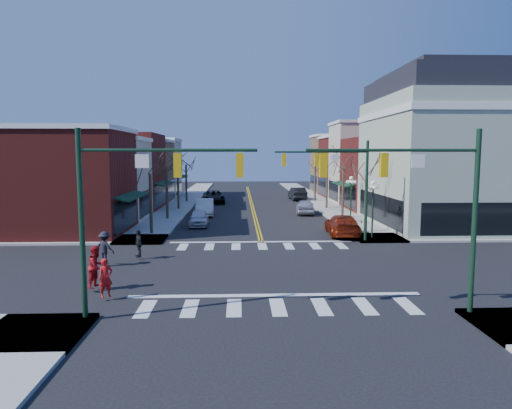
{
  "coord_description": "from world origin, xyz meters",
  "views": [
    {
      "loc": [
        -1.59,
        -24.27,
        6.26
      ],
      "look_at": [
        -0.41,
        6.86,
        2.8
      ],
      "focal_mm": 32.0,
      "sensor_mm": 36.0,
      "label": 1
    }
  ],
  "objects": [
    {
      "name": "tree_right_c",
      "position": [
        8.4,
        27.0,
        2.42
      ],
      "size": [
        0.24,
        0.24,
        4.83
      ],
      "primitive_type": "cylinder",
      "color": "#382B21",
      "rests_on": "ground"
    },
    {
      "name": "car_left_far",
      "position": [
        -4.8,
        33.97,
        0.8
      ],
      "size": [
        3.16,
        5.97,
        1.6
      ],
      "primitive_type": "imported",
      "rotation": [
        0.0,
        0.0,
        0.09
      ],
      "color": "black",
      "rests_on": "ground"
    },
    {
      "name": "bldg_left_brick_a",
      "position": [
        -15.5,
        11.75,
        4.0
      ],
      "size": [
        10.0,
        8.5,
        8.0
      ],
      "primitive_type": "cube",
      "color": "maroon",
      "rests_on": "ground"
    },
    {
      "name": "car_left_near",
      "position": [
        -5.1,
        15.23,
        0.7
      ],
      "size": [
        1.75,
        4.15,
        1.4
      ],
      "primitive_type": "imported",
      "rotation": [
        0.0,
        0.0,
        0.02
      ],
      "color": "silver",
      "rests_on": "ground"
    },
    {
      "name": "pedestrian_dark_b",
      "position": [
        -9.1,
        1.06,
        1.06
      ],
      "size": [
        1.35,
        1.09,
        1.82
      ],
      "primitive_type": "imported",
      "rotation": [
        0.0,
        0.0,
        2.73
      ],
      "color": "black",
      "rests_on": "sidewalk_left"
    },
    {
      "name": "lamppost_midblock",
      "position": [
        8.2,
        15.0,
        2.96
      ],
      "size": [
        0.36,
        0.36,
        4.33
      ],
      "color": "#14331E",
      "rests_on": "ground"
    },
    {
      "name": "bldg_left_stucco_b",
      "position": [
        -15.5,
        43.5,
        4.1
      ],
      "size": [
        10.0,
        8.0,
        8.2
      ],
      "primitive_type": "cube",
      "color": "beige",
      "rests_on": "ground"
    },
    {
      "name": "lamppost_corner",
      "position": [
        8.2,
        8.5,
        2.96
      ],
      "size": [
        0.36,
        0.36,
        4.33
      ],
      "color": "#14331E",
      "rests_on": "ground"
    },
    {
      "name": "car_right_mid",
      "position": [
        5.34,
        22.8,
        0.78
      ],
      "size": [
        2.36,
        4.75,
        1.56
      ],
      "primitive_type": "imported",
      "rotation": [
        0.0,
        0.0,
        3.03
      ],
      "color": "silver",
      "rests_on": "ground"
    },
    {
      "name": "car_left_mid",
      "position": [
        -5.08,
        22.08,
        0.84
      ],
      "size": [
        2.1,
        5.23,
        1.69
      ],
      "primitive_type": "imported",
      "rotation": [
        0.0,
        0.0,
        0.06
      ],
      "color": "silver",
      "rests_on": "ground"
    },
    {
      "name": "bldg_left_stucco_a",
      "position": [
        -15.5,
        19.5,
        3.75
      ],
      "size": [
        10.0,
        7.0,
        7.5
      ],
      "primitive_type": "cube",
      "color": "beige",
      "rests_on": "ground"
    },
    {
      "name": "bldg_right_tan",
      "position": [
        15.5,
        49.0,
        4.5
      ],
      "size": [
        10.0,
        8.0,
        9.0
      ],
      "primitive_type": "cube",
      "color": "#8C714D",
      "rests_on": "ground"
    },
    {
      "name": "sidewalk_right",
      "position": [
        8.75,
        20.0,
        0.07
      ],
      "size": [
        3.5,
        70.0,
        0.15
      ],
      "primitive_type": "cube",
      "color": "#9E9B93",
      "rests_on": "ground"
    },
    {
      "name": "pedestrian_red_b",
      "position": [
        -8.13,
        -3.56,
        1.12
      ],
      "size": [
        0.98,
        1.12,
        1.94
      ],
      "primitive_type": "imported",
      "rotation": [
        0.0,
        0.0,
        1.26
      ],
      "color": "#AD1217",
      "rests_on": "sidewalk_left"
    },
    {
      "name": "car_right_far",
      "position": [
        6.4,
        37.55,
        0.86
      ],
      "size": [
        2.12,
        5.31,
        1.72
      ],
      "primitive_type": "imported",
      "rotation": [
        0.0,
        0.0,
        3.2
      ],
      "color": "black",
      "rests_on": "ground"
    },
    {
      "name": "bldg_left_tan",
      "position": [
        -15.5,
        35.75,
        3.9
      ],
      "size": [
        10.0,
        7.5,
        7.8
      ],
      "primitive_type": "cube",
      "color": "#8C714D",
      "rests_on": "ground"
    },
    {
      "name": "tree_left_b",
      "position": [
        -8.4,
        19.0,
        2.52
      ],
      "size": [
        0.24,
        0.24,
        5.04
      ],
      "primitive_type": "cylinder",
      "color": "#382B21",
      "rests_on": "ground"
    },
    {
      "name": "bldg_right_stucco",
      "position": [
        15.5,
        33.5,
        5.0
      ],
      "size": [
        10.0,
        7.0,
        10.0
      ],
      "primitive_type": "cube",
      "color": "beige",
      "rests_on": "ground"
    },
    {
      "name": "car_right_near",
      "position": [
        6.4,
        10.27,
        0.8
      ],
      "size": [
        2.6,
        5.65,
        1.6
      ],
      "primitive_type": "imported",
      "rotation": [
        0.0,
        0.0,
        3.08
      ],
      "color": "maroon",
      "rests_on": "ground"
    },
    {
      "name": "tree_right_b",
      "position": [
        8.4,
        19.0,
        2.59
      ],
      "size": [
        0.24,
        0.24,
        5.18
      ],
      "primitive_type": "cylinder",
      "color": "#382B21",
      "rests_on": "ground"
    },
    {
      "name": "traffic_mast_near_left",
      "position": [
        -5.55,
        -7.4,
        4.71
      ],
      "size": [
        6.6,
        0.28,
        7.2
      ],
      "color": "#14331E",
      "rests_on": "ground"
    },
    {
      "name": "bldg_right_brick_b",
      "position": [
        15.5,
        41.0,
        4.25
      ],
      "size": [
        10.0,
        8.0,
        8.5
      ],
      "primitive_type": "cube",
      "color": "maroon",
      "rests_on": "ground"
    },
    {
      "name": "sidewalk_left",
      "position": [
        -8.75,
        20.0,
        0.07
      ],
      "size": [
        3.5,
        70.0,
        0.15
      ],
      "primitive_type": "cube",
      "color": "#9E9B93",
      "rests_on": "ground"
    },
    {
      "name": "tree_left_a",
      "position": [
        -8.4,
        11.0,
        2.38
      ],
      "size": [
        0.24,
        0.24,
        4.76
      ],
      "primitive_type": "cylinder",
      "color": "#382B21",
      "rests_on": "ground"
    },
    {
      "name": "victorian_corner",
      "position": [
        16.5,
        14.5,
        6.66
      ],
      "size": [
        12.25,
        14.25,
        13.3
      ],
      "color": "#A3AF97",
      "rests_on": "ground"
    },
    {
      "name": "tree_left_c",
      "position": [
        -8.4,
        27.0,
        2.27
      ],
      "size": [
        0.24,
        0.24,
        4.55
      ],
      "primitive_type": "cylinder",
      "color": "#382B21",
      "rests_on": "ground"
    },
    {
      "name": "tree_right_d",
      "position": [
        8.4,
        35.0,
        2.48
      ],
      "size": [
        0.24,
        0.24,
        4.97
      ],
      "primitive_type": "cylinder",
      "color": "#382B21",
      "rests_on": "ground"
    },
    {
      "name": "tree_right_a",
      "position": [
        8.4,
        11.0,
        2.31
      ],
      "size": [
        0.24,
        0.24,
        4.62
      ],
      "primitive_type": "cylinder",
      "color": "#382B21",
      "rests_on": "ground"
    },
    {
      "name": "pedestrian_red_a",
      "position": [
        -7.3,
        -5.03,
        0.99
      ],
      "size": [
        0.73,
        0.69,
        1.68
      ],
      "primitive_type": "imported",
      "rotation": [
        0.0,
        0.0,
        0.66
      ],
      "color": "red",
      "rests_on": "sidewalk_left"
    },
    {
      "name": "traffic_mast_far_right",
      "position": [
        5.55,
        7.4,
        4.71
      ],
      "size": [
        6.6,
        0.28,
        7.2
      ],
      "color": "#14331E",
      "rests_on": "ground"
    },
    {
      "name": "ground",
      "position": [
        0.0,
        0.0,
        0.0
      ],
      "size": [
        160.0,
        160.0,
        0.0
      ],
      "primitive_type": "plane",
      "color": "black",
      "rests_on": "ground"
    },
    {
      "name": "bldg_right_brick_a",
      "position": [
        15.5,
        25.75,
        4.0
      ],
      "size": [
        10.0,
        8.5,
        8.0
      ],
      "primitive_type": "cube",
      "color": "maroon",
      "rests_on": "ground"
    },
    {
      "name": "pedestrian_dark_a",
      "position": [
        -7.57,
        2.66,
        0.96
      ],
      "size": [
        0.8,
        1.03,
        1.63
      ],
      "primitive_type": "imported",
      "rotation": [
        0.0,
        0.0,
        -1.08
      ],
      "color": "black",
      "rests_on": "sidewalk_left"
    },
    {
      "name": "bldg_left_brick_b",
      "position": [
        -15.5,
        27.5,
        4.25
      ],
      "size": [
        10.0,
        9.0,
        8.5
      ],
      "primitive_type": "cube",
      "color": "maroon",
      "rests_on": "ground"
    },
    {
      "name": "traffic_mast_near_right",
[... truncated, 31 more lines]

